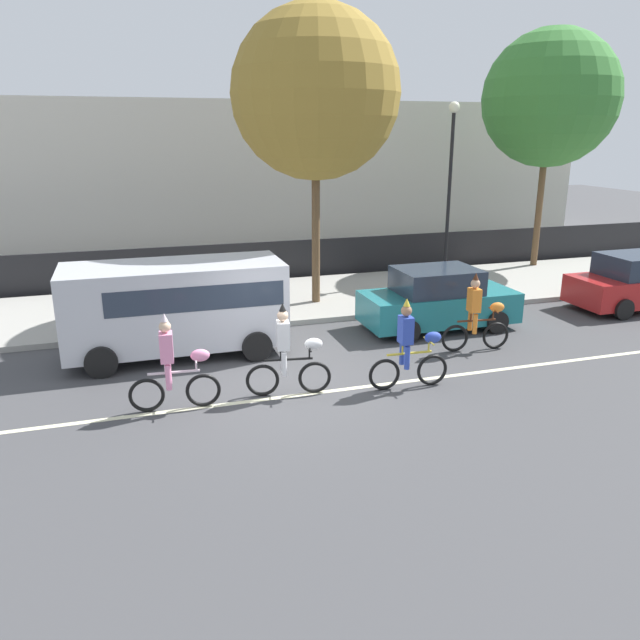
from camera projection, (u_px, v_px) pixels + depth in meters
ground_plane at (289, 386)px, 12.97m from camera, size 80.00×80.00×0.00m
road_centre_line at (295, 395)px, 12.52m from camera, size 36.00×0.14×0.01m
sidewalk_curb at (235, 304)px, 18.88m from camera, size 60.00×5.00×0.15m
fence_line at (219, 264)px, 21.35m from camera, size 40.00×0.08×1.40m
building_backdrop at (266, 173)px, 29.53m from camera, size 28.00×8.00×6.29m
parade_cyclist_pink at (174, 368)px, 11.68m from camera, size 1.72×0.50×1.92m
parade_cyclist_zebra at (289, 355)px, 12.34m from camera, size 1.71×0.52×1.92m
parade_cyclist_cobalt at (410, 349)px, 12.68m from camera, size 1.72×0.50×1.92m
parade_cyclist_orange at (477, 317)px, 14.88m from camera, size 1.72×0.50×1.92m
parked_van_silver at (178, 302)px, 14.51m from camera, size 5.00×2.22×2.18m
parked_car_teal at (438, 300)px, 16.58m from camera, size 4.10×1.92×1.64m
parked_car_red at (638, 283)px, 18.47m from camera, size 4.10×1.92×1.64m
street_lamp_post at (451, 165)px, 20.93m from camera, size 0.36×0.36×5.86m
street_tree_near_lamp at (550, 99)px, 22.20m from camera, size 4.80×4.80×8.44m
street_tree_far_corner at (316, 94)px, 17.12m from camera, size 4.71×4.71×8.28m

